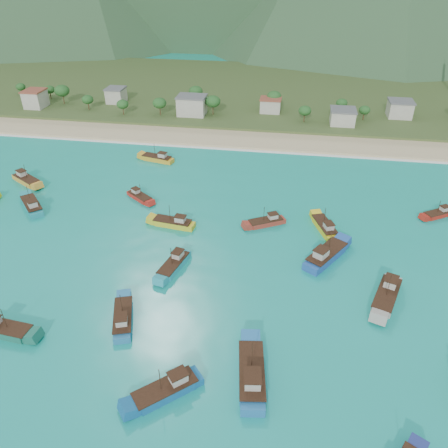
# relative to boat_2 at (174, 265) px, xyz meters

# --- Properties ---
(ground) EXTENTS (600.00, 600.00, 0.00)m
(ground) POSITION_rel_boat_2_xyz_m (14.66, -3.94, -0.70)
(ground) COLOR #0B7F6B
(ground) RESTS_ON ground
(beach) EXTENTS (400.00, 18.00, 1.20)m
(beach) POSITION_rel_boat_2_xyz_m (14.66, 75.06, -0.70)
(beach) COLOR beige
(beach) RESTS_ON ground
(land) EXTENTS (400.00, 110.00, 2.40)m
(land) POSITION_rel_boat_2_xyz_m (14.66, 136.06, -0.70)
(land) COLOR #385123
(land) RESTS_ON ground
(surf_line) EXTENTS (400.00, 2.50, 0.08)m
(surf_line) POSITION_rel_boat_2_xyz_m (14.66, 65.56, -0.70)
(surf_line) COLOR white
(surf_line) RESTS_ON ground
(village) EXTENTS (216.30, 21.77, 6.90)m
(village) POSITION_rel_boat_2_xyz_m (27.13, 98.16, 3.83)
(village) COLOR beige
(village) RESTS_ON ground
(vegetation) EXTENTS (277.97, 25.54, 8.06)m
(vegetation) POSITION_rel_boat_2_xyz_m (4.56, 99.19, 4.30)
(vegetation) COLOR #235623
(vegetation) RESTS_ON ground
(boat_2) EXTENTS (5.35, 10.64, 6.04)m
(boat_2) POSITION_rel_boat_2_xyz_m (0.00, 0.00, 0.00)
(boat_2) COLOR teal
(boat_2) RESTS_ON ground
(boat_5) EXTENTS (10.53, 4.38, 6.04)m
(boat_5) POSITION_rel_boat_2_xyz_m (-4.35, 15.99, 0.00)
(boat_5) COLOR gold
(boat_5) RESTS_ON ground
(boat_7) EXTENTS (8.55, 6.60, 5.02)m
(boat_7) POSITION_rel_boat_2_xyz_m (60.14, 31.08, -0.18)
(boat_7) COLOR #AD2216
(boat_7) RESTS_ON ground
(boat_11) EXTENTS (6.17, 10.85, 6.15)m
(boat_11) POSITION_rel_boat_2_xyz_m (-5.00, -16.71, 0.02)
(boat_11) COLOR teal
(boat_11) RESTS_ON ground
(boat_12) EXTENTS (10.89, 4.16, 6.28)m
(boat_12) POSITION_rel_boat_2_xyz_m (-24.43, -22.62, 0.04)
(boat_12) COLOR #196453
(boat_12) RESTS_ON ground
(boat_14) EXTENTS (6.46, 10.68, 6.07)m
(boat_14) POSITION_rel_boat_2_xyz_m (31.69, 19.97, 0.01)
(boat_14) COLOR yellow
(boat_14) RESTS_ON ground
(boat_19) EXTENTS (5.48, 13.19, 7.56)m
(boat_19) POSITION_rel_boat_2_xyz_m (19.08, -25.38, 0.28)
(boat_19) COLOR #2168AA
(boat_19) RESTS_ON ground
(boat_21) EXTENTS (10.04, 12.66, 7.48)m
(boat_21) POSITION_rel_boat_2_xyz_m (31.53, 8.13, 0.26)
(boat_21) COLOR #2050A2
(boat_21) RESTS_ON ground
(boat_22) EXTENTS (7.41, 12.43, 7.06)m
(boat_22) POSITION_rel_boat_2_xyz_m (42.50, -3.04, 0.19)
(boat_22) COLOR #A8A098
(boat_22) RESTS_ON ground
(boat_23) EXTENTS (8.45, 7.23, 5.11)m
(boat_23) POSITION_rel_boat_2_xyz_m (-16.74, 27.60, -0.17)
(boat_23) COLOR red
(boat_23) RESTS_ON ground
(boat_24) EXTENTS (9.45, 6.89, 5.48)m
(boat_24) POSITION_rel_boat_2_xyz_m (17.75, 20.16, -0.10)
(boat_24) COLOR #9D3325
(boat_24) RESTS_ON ground
(boat_25) EXTENTS (10.75, 5.39, 6.10)m
(boat_25) POSITION_rel_boat_2_xyz_m (-19.14, 52.34, 0.01)
(boat_25) COLOR gold
(boat_25) RESTS_ON ground
(boat_27) EXTENTS (9.97, 10.41, 6.58)m
(boat_27) POSITION_rel_boat_2_xyz_m (-42.42, 18.14, 0.10)
(boat_27) COLOR teal
(boat_27) RESTS_ON ground
(boat_28) EXTENTS (10.39, 9.62, 6.47)m
(boat_28) POSITION_rel_boat_2_xyz_m (6.78, -30.01, 0.08)
(boat_28) COLOR #135A94
(boat_28) RESTS_ON ground
(boat_29) EXTENTS (10.80, 8.21, 6.32)m
(boat_29) POSITION_rel_boat_2_xyz_m (-51.87, 31.68, 0.05)
(boat_29) COLOR gold
(boat_29) RESTS_ON ground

